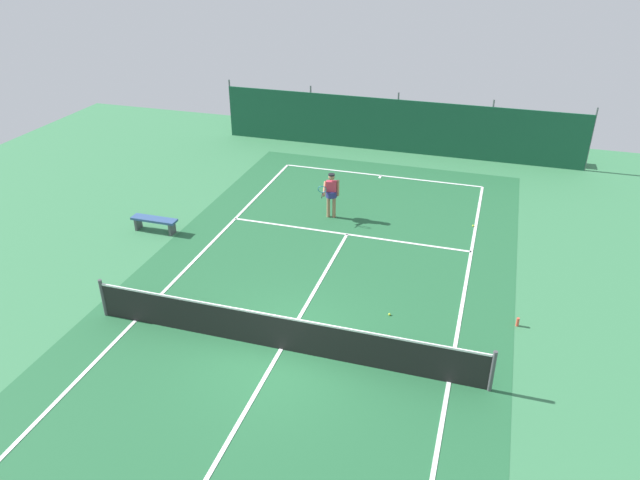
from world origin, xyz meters
name	(u,v)px	position (x,y,z in m)	size (l,w,h in m)	color
ground_plane	(281,349)	(0.00, 0.00, 0.00)	(36.00, 36.00, 0.00)	#387A4C
court_surface	(281,349)	(0.00, 0.00, 0.00)	(11.02, 26.60, 0.01)	#236038
tennis_net	(281,332)	(0.00, 0.00, 0.51)	(10.12, 0.10, 1.10)	black
back_fence	(398,134)	(0.00, 15.48, 0.67)	(16.30, 0.98, 2.70)	#195138
tennis_player	(331,192)	(-0.90, 7.54, 0.96)	(0.63, 0.80, 1.64)	#9E7051
tennis_ball_near_player	(473,226)	(4.02, 8.26, 0.03)	(0.07, 0.07, 0.07)	#CCDB33
tennis_ball_midcourt	(389,314)	(2.28, 2.20, 0.03)	(0.07, 0.07, 0.07)	#CCDB33
courtside_bench	(154,221)	(-6.31, 4.73, 0.37)	(1.60, 0.40, 0.49)	#335184
water_bottle	(518,322)	(5.57, 2.72, 0.12)	(0.08, 0.08, 0.24)	#D84C38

